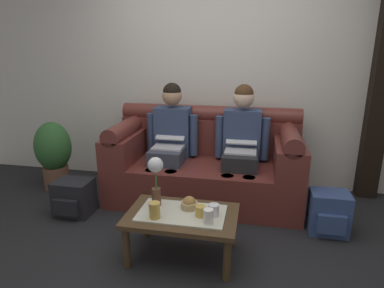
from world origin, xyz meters
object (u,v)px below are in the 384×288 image
coffee_table (182,219)px  couch (205,164)px  cup_near_right (155,210)px  cup_far_center (200,211)px  person_right (241,141)px  flower_vase (156,175)px  person_left (171,137)px  snack_bowl (189,204)px  potted_plant (54,152)px  backpack_right (329,213)px  cup_far_left (214,210)px  cup_near_left (208,216)px  backpack_left (74,198)px

coffee_table → couch: bearing=90.0°
cup_near_right → cup_far_center: bearing=15.8°
couch → coffee_table: bearing=-90.0°
coffee_table → person_right: bearing=70.9°
flower_vase → cup_near_right: bearing=-76.5°
couch → person_left: bearing=-179.7°
coffee_table → snack_bowl: (0.04, 0.08, 0.10)m
cup_near_right → cup_far_center: cup_near_right is taller
person_left → flower_vase: size_ratio=3.08×
coffee_table → cup_far_center: (0.15, -0.03, 0.10)m
potted_plant → flower_vase: bearing=-31.3°
couch → cup_near_right: couch is taller
snack_bowl → backpack_right: 1.27m
backpack_right → potted_plant: size_ratio=0.48×
coffee_table → cup_far_left: cup_far_left is taller
cup_near_right → potted_plant: (-1.55, 1.11, -0.00)m
couch → flower_vase: couch is taller
coffee_table → flower_vase: flower_vase is taller
person_left → person_right: size_ratio=1.00×
coffee_table → cup_near_left: (0.22, -0.12, 0.11)m
backpack_right → potted_plant: 2.94m
person_left → snack_bowl: bearing=-67.6°
backpack_left → couch: bearing=28.1°
backpack_left → backpack_right: size_ratio=0.93×
snack_bowl → cup_near_right: size_ratio=1.08×
couch → person_right: (0.37, -0.00, 0.28)m
cup_near_right → cup_far_left: size_ratio=1.41×
person_right → backpack_right: bearing=-31.7°
coffee_table → potted_plant: bearing=150.1°
flower_vase → potted_plant: bearing=148.7°
cup_far_left → flower_vase: bearing=171.0°
cup_far_center → backpack_right: cup_far_center is taller
flower_vase → backpack_left: size_ratio=1.14×
person_left → cup_near_right: size_ratio=10.20×
cup_near_right → backpack_right: size_ratio=0.32×
flower_vase → backpack_right: bearing=20.1°
snack_bowl → cup_far_left: size_ratio=1.53×
cup_near_left → flower_vase: bearing=156.3°
couch → cup_near_left: (0.22, -1.20, 0.05)m
snack_bowl → flower_vase: bearing=179.9°
flower_vase → backpack_right: (1.40, 0.51, -0.45)m
cup_near_right → flower_vase: bearing=103.5°
cup_far_center → potted_plant: size_ratio=0.10×
person_right → snack_bowl: 1.09m
person_left → potted_plant: person_left is taller
backpack_right → cup_near_right: bearing=-152.4°
cup_near_left → cup_far_center: 0.11m
cup_near_left → potted_plant: (-1.95, 1.11, 0.00)m
backpack_left → person_right: bearing=22.0°
cup_near_left → cup_near_right: bearing=-179.6°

